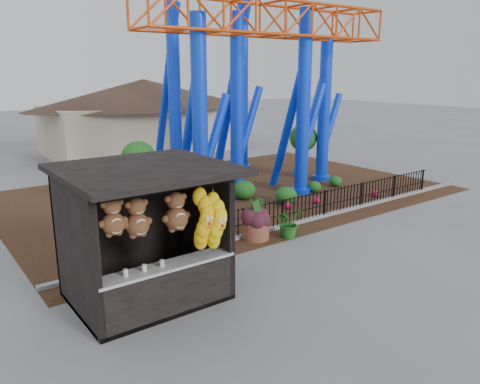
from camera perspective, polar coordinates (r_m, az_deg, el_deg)
ground at (r=11.93m, az=4.68°, el=-10.75°), size 120.00×120.00×0.00m
mulch_bed at (r=20.22m, az=-1.68°, el=-0.02°), size 18.00×12.00×0.02m
curb at (r=16.51m, az=8.32°, el=-3.35°), size 18.00×0.18×0.12m
prize_booth at (r=10.50m, az=-10.93°, el=-5.48°), size 3.50×3.40×3.12m
picket_fence at (r=17.01m, az=10.53°, el=-1.37°), size 12.20×0.06×1.00m
roller_coaster at (r=20.45m, az=0.50°, el=18.33°), size 11.00×6.37×10.82m
terracotta_planter at (r=14.58m, az=1.92°, el=-4.71°), size 1.10×1.10×0.56m
planter_foliage at (r=14.40m, az=1.94°, el=-2.46°), size 0.70×0.70×0.64m
potted_plant at (r=14.74m, az=6.01°, el=-3.72°), size 0.90×0.78×0.98m
landscaping at (r=18.84m, az=4.10°, el=-0.11°), size 7.39×3.67×0.77m
pavilion at (r=31.07m, az=-11.57°, el=10.52°), size 15.00×15.00×4.80m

